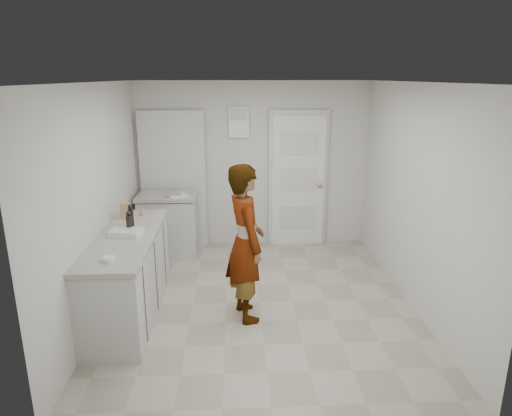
{
  "coord_description": "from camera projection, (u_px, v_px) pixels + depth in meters",
  "views": [
    {
      "loc": [
        -0.27,
        -4.84,
        2.56
      ],
      "look_at": [
        -0.02,
        0.4,
        1.04
      ],
      "focal_mm": 32.0,
      "sensor_mm": 36.0,
      "label": 1
    }
  ],
  "objects": [
    {
      "name": "egg_bowl",
      "position": [
        109.0,
        259.0,
        4.17
      ],
      "size": [
        0.12,
        0.12,
        0.04
      ],
      "color": "silver",
      "rests_on": "main_counter"
    },
    {
      "name": "papers",
      "position": [
        177.0,
        195.0,
        6.49
      ],
      "size": [
        0.39,
        0.41,
        0.01
      ],
      "primitive_type": "cube",
      "rotation": [
        0.0,
        0.0,
        0.52
      ],
      "color": "white",
      "rests_on": "side_counter"
    },
    {
      "name": "baking_dish",
      "position": [
        126.0,
        232.0,
        4.87
      ],
      "size": [
        0.37,
        0.29,
        0.06
      ],
      "rotation": [
        0.0,
        0.0,
        -0.2
      ],
      "color": "silver",
      "rests_on": "main_counter"
    },
    {
      "name": "person",
      "position": [
        245.0,
        243.0,
        4.84
      ],
      "size": [
        0.56,
        0.71,
        1.71
      ],
      "primitive_type": "imported",
      "rotation": [
        0.0,
        0.0,
        1.84
      ],
      "color": "silver",
      "rests_on": "ground"
    },
    {
      "name": "room_shell",
      "position": [
        241.0,
        181.0,
        6.95
      ],
      "size": [
        4.0,
        4.0,
        4.0
      ],
      "color": "beige",
      "rests_on": "ground"
    },
    {
      "name": "oil_cruet_a",
      "position": [
        129.0,
        222.0,
        4.94
      ],
      "size": [
        0.06,
        0.06,
        0.24
      ],
      "color": "black",
      "rests_on": "main_counter"
    },
    {
      "name": "ground",
      "position": [
        259.0,
        302.0,
        5.37
      ],
      "size": [
        4.0,
        4.0,
        0.0
      ],
      "primitive_type": "plane",
      "color": "gray",
      "rests_on": "ground"
    },
    {
      "name": "main_counter",
      "position": [
        128.0,
        279.0,
        4.99
      ],
      "size": [
        0.64,
        1.96,
        0.93
      ],
      "color": "silver",
      "rests_on": "ground"
    },
    {
      "name": "spice_jar",
      "position": [
        142.0,
        212.0,
        5.54
      ],
      "size": [
        0.05,
        0.05,
        0.08
      ],
      "primitive_type": "cylinder",
      "color": "tan",
      "rests_on": "main_counter"
    },
    {
      "name": "cake_mix_box",
      "position": [
        126.0,
        211.0,
        5.41
      ],
      "size": [
        0.12,
        0.06,
        0.2
      ],
      "primitive_type": "cube",
      "rotation": [
        0.0,
        0.0,
        0.04
      ],
      "color": "#A27D51",
      "rests_on": "main_counter"
    },
    {
      "name": "oil_cruet_b",
      "position": [
        131.0,
        217.0,
        5.02
      ],
      "size": [
        0.06,
        0.06,
        0.29
      ],
      "color": "black",
      "rests_on": "main_counter"
    },
    {
      "name": "side_counter",
      "position": [
        169.0,
        227.0,
        6.68
      ],
      "size": [
        0.84,
        0.61,
        0.93
      ],
      "color": "silver",
      "rests_on": "ground"
    }
  ]
}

